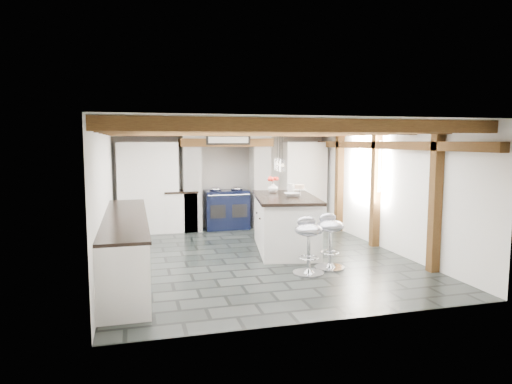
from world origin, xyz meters
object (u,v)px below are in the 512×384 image
object	(u,v)px
kitchen_island	(285,222)
bar_stool_far	(308,239)
bar_stool_near	(330,235)
range_cooker	(226,209)

from	to	relation	value
kitchen_island	bar_stool_far	size ratio (longest dim) A/B	2.51
bar_stool_near	bar_stool_far	xyz separation A→B (m)	(-0.44, -0.19, -0.00)
bar_stool_near	bar_stool_far	size ratio (longest dim) A/B	1.00
range_cooker	kitchen_island	world-z (taller)	kitchen_island
kitchen_island	bar_stool_near	distance (m)	1.41
range_cooker	bar_stool_far	distance (m)	3.93
kitchen_island	bar_stool_far	bearing A→B (deg)	-85.35
range_cooker	bar_stool_near	bearing A→B (deg)	-75.99
bar_stool_near	kitchen_island	bearing A→B (deg)	94.38
kitchen_island	bar_stool_near	bearing A→B (deg)	-68.26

